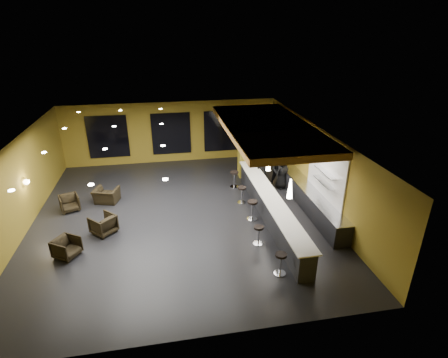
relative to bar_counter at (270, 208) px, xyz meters
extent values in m
cube|color=black|center=(-3.65, 1.00, -0.55)|extent=(12.00, 13.00, 0.10)
cube|color=black|center=(-3.65, 1.00, 3.05)|extent=(12.00, 13.00, 0.10)
cube|color=olive|center=(-3.65, 7.55, 1.25)|extent=(12.00, 0.10, 3.50)
cube|color=olive|center=(-3.65, -5.55, 1.25)|extent=(12.00, 0.10, 3.50)
cube|color=olive|center=(-9.70, 1.00, 1.25)|extent=(0.10, 13.00, 3.50)
cube|color=olive|center=(2.40, 1.00, 1.25)|extent=(0.10, 13.00, 3.50)
cube|color=olive|center=(0.35, 2.00, 2.86)|extent=(3.60, 8.00, 0.28)
cube|color=black|center=(-7.15, 7.44, 1.20)|extent=(2.20, 0.06, 2.40)
cube|color=black|center=(-3.65, 7.44, 1.20)|extent=(2.20, 0.06, 2.40)
cube|color=black|center=(-0.65, 7.44, 1.20)|extent=(2.20, 0.06, 2.40)
cube|color=white|center=(2.31, 0.00, 1.50)|extent=(0.06, 3.20, 2.40)
cube|color=black|center=(0.00, 0.00, 0.00)|extent=(0.60, 8.00, 1.00)
cube|color=silver|center=(0.00, 0.00, 0.52)|extent=(0.78, 8.10, 0.05)
cube|color=black|center=(2.00, 0.50, -0.07)|extent=(0.70, 6.00, 0.86)
cube|color=silver|center=(2.00, 0.50, 0.39)|extent=(0.72, 6.00, 0.03)
cube|color=silver|center=(2.17, -0.20, 1.10)|extent=(0.30, 1.50, 0.03)
cube|color=silver|center=(2.17, -0.20, 1.55)|extent=(0.30, 1.50, 0.03)
cube|color=olive|center=(0.00, 4.60, 1.25)|extent=(0.60, 0.60, 3.50)
sphere|color=#FFE5B2|center=(-9.53, 1.50, 1.30)|extent=(0.22, 0.22, 0.22)
cone|color=white|center=(0.00, -2.00, 1.85)|extent=(0.20, 0.20, 0.70)
cone|color=white|center=(0.00, 0.50, 1.85)|extent=(0.20, 0.20, 0.70)
cone|color=white|center=(0.00, 3.00, 1.85)|extent=(0.20, 0.20, 0.70)
imported|color=black|center=(0.50, 2.92, 0.34)|extent=(0.69, 0.53, 1.68)
imported|color=black|center=(1.36, 3.00, 0.38)|extent=(0.95, 0.80, 1.76)
imported|color=black|center=(1.49, 2.80, 0.31)|extent=(0.93, 0.77, 1.63)
imported|color=black|center=(-7.71, -1.19, -0.15)|extent=(1.06, 1.05, 0.71)
imported|color=black|center=(-6.65, 0.14, -0.12)|extent=(1.17, 1.17, 0.76)
imported|color=black|center=(-8.33, 2.27, -0.15)|extent=(0.99, 1.00, 0.71)
imported|color=black|center=(-6.85, 2.78, -0.17)|extent=(1.25, 1.16, 0.67)
cylinder|color=silver|center=(-0.69, -3.43, -0.49)|extent=(0.39, 0.39, 0.03)
cylinder|color=silver|center=(-0.69, -3.43, -0.14)|extent=(0.07, 0.07, 0.69)
cylinder|color=black|center=(-0.69, -3.43, 0.24)|extent=(0.37, 0.37, 0.08)
cylinder|color=silver|center=(-0.94, -1.66, -0.49)|extent=(0.37, 0.37, 0.03)
cylinder|color=silver|center=(-0.94, -1.66, -0.15)|extent=(0.07, 0.07, 0.65)
cylinder|color=black|center=(-0.94, -1.66, 0.20)|extent=(0.35, 0.35, 0.07)
cylinder|color=silver|center=(-0.72, 0.10, -0.48)|extent=(0.43, 0.43, 0.03)
cylinder|color=silver|center=(-0.72, 0.10, -0.10)|extent=(0.08, 0.08, 0.76)
cylinder|color=black|center=(-0.72, 0.10, 0.31)|extent=(0.41, 0.41, 0.09)
cylinder|color=silver|center=(-0.81, 1.62, -0.49)|extent=(0.40, 0.40, 0.03)
cylinder|color=silver|center=(-0.81, 1.62, -0.13)|extent=(0.07, 0.07, 0.70)
cylinder|color=black|center=(-0.81, 1.62, 0.24)|extent=(0.38, 0.38, 0.08)
cylinder|color=silver|center=(-0.80, 3.31, -0.48)|extent=(0.42, 0.42, 0.03)
cylinder|color=silver|center=(-0.80, 3.31, -0.11)|extent=(0.07, 0.07, 0.74)
cylinder|color=black|center=(-0.80, 3.31, 0.29)|extent=(0.40, 0.40, 0.08)
camera|label=1|loc=(-4.12, -12.11, 6.98)|focal=28.00mm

